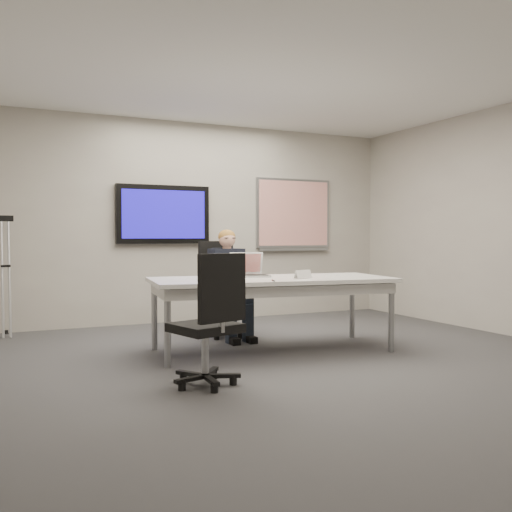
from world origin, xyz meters
name	(u,v)px	position (x,y,z in m)	size (l,w,h in m)	color
floor	(301,362)	(0.00, 0.00, 0.00)	(6.00, 6.00, 0.02)	#3A3A3D
ceiling	(302,65)	(0.00, 0.00, 2.80)	(6.00, 6.00, 0.02)	white
wall_back	(197,222)	(0.00, 3.00, 1.40)	(6.00, 0.02, 2.80)	#A49D94
conference_table	(272,286)	(-0.01, 0.61, 0.68)	(2.60, 1.34, 0.77)	white
tv_display	(163,214)	(-0.50, 2.95, 1.50)	(1.30, 0.09, 0.80)	black
whiteboard	(294,215)	(1.55, 2.97, 1.53)	(1.25, 0.08, 1.10)	gray
office_chair_far	(223,306)	(-0.13, 1.67, 0.36)	(0.61, 0.61, 1.14)	black
office_chair_near	(209,345)	(-1.10, -0.45, 0.33)	(0.63, 0.63, 1.07)	black
seated_person	(232,295)	(-0.12, 1.42, 0.52)	(0.40, 0.69, 1.28)	#1D2431
crutch	(6,275)	(-2.50, 2.76, 0.74)	(0.20, 0.40, 1.48)	#B2B5BA
laptop	(250,270)	(-0.13, 0.90, 0.83)	(0.42, 0.42, 0.26)	#B0B0B3
name_tent	(303,274)	(0.24, 0.39, 0.81)	(0.22, 0.06, 0.09)	silver
pen	(273,280)	(-0.19, 0.21, 0.77)	(0.01, 0.01, 0.14)	black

